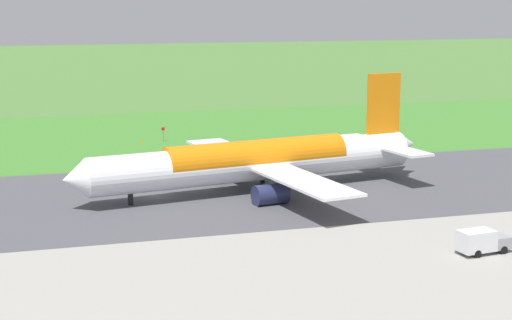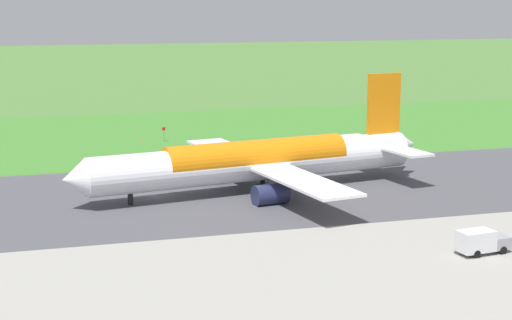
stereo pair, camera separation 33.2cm
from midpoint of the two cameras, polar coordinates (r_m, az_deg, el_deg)
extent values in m
plane|color=#477233|center=(111.29, -6.81, -2.66)|extent=(800.00, 800.00, 0.00)
cube|color=#47474C|center=(111.28, -6.81, -2.64)|extent=(600.00, 39.80, 0.06)
cube|color=#3C782B|center=(155.41, -9.56, 1.21)|extent=(600.00, 80.00, 0.04)
cylinder|color=white|center=(113.36, 0.08, -0.15)|extent=(48.20, 13.02, 5.20)
cone|color=white|center=(105.09, -12.55, -1.32)|extent=(3.77, 5.37, 4.94)
cone|color=white|center=(126.04, 10.47, 1.09)|extent=(4.18, 4.94, 4.42)
cube|color=orange|center=(122.75, 9.03, 3.94)|extent=(5.61, 1.41, 9.00)
cube|color=white|center=(119.27, 10.43, 0.62)|extent=(5.43, 9.54, 0.36)
cube|color=white|center=(128.17, 7.55, 1.43)|extent=(5.43, 9.54, 0.36)
cube|color=white|center=(104.32, 3.20, -1.38)|extent=(9.54, 22.69, 0.35)
cube|color=white|center=(123.66, -1.71, 0.61)|extent=(9.54, 22.69, 0.35)
cylinder|color=#23284C|center=(106.76, 1.10, -2.44)|extent=(4.90, 3.50, 2.80)
cylinder|color=#23284C|center=(120.01, -2.11, -0.93)|extent=(4.90, 3.50, 2.80)
cylinder|color=black|center=(107.44, -8.73, -2.27)|extent=(0.70, 0.70, 3.42)
cylinder|color=black|center=(111.71, 2.36, -1.63)|extent=(0.70, 0.70, 3.42)
cylinder|color=black|center=(118.67, 0.55, -0.87)|extent=(0.70, 0.70, 3.42)
cylinder|color=orange|center=(113.26, 0.08, 0.11)|extent=(26.90, 9.50, 5.23)
cube|color=gray|center=(90.71, 16.64, -5.52)|extent=(2.44, 2.44, 1.30)
cube|color=silver|center=(88.87, 15.26, -5.49)|extent=(4.04, 2.73, 2.20)
cylinder|color=black|center=(91.63, 16.22, -5.76)|extent=(0.93, 0.40, 0.90)
cylinder|color=black|center=(90.16, 17.02, -6.08)|extent=(0.93, 0.40, 0.90)
cylinder|color=black|center=(89.58, 14.52, -6.05)|extent=(0.93, 0.40, 0.90)
cylinder|color=black|center=(88.08, 15.31, -6.39)|extent=(0.93, 0.40, 0.90)
cylinder|color=slate|center=(155.19, -6.41, 1.68)|extent=(0.10, 0.10, 2.17)
cube|color=red|center=(154.98, -6.43, 2.19)|extent=(0.60, 0.04, 0.60)
cone|color=orange|center=(153.65, -7.85, 1.24)|extent=(0.40, 0.40, 0.55)
camera|label=1|loc=(0.17, -89.92, 0.02)|focal=57.05mm
camera|label=2|loc=(0.17, 90.08, -0.02)|focal=57.05mm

